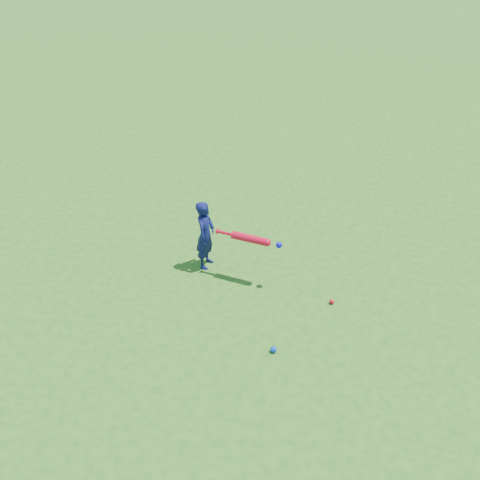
{
  "coord_description": "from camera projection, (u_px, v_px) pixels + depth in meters",
  "views": [
    {
      "loc": [
        2.94,
        -5.33,
        4.2
      ],
      "look_at": [
        1.13,
        0.22,
        0.53
      ],
      "focal_mm": 40.0,
      "sensor_mm": 36.0,
      "label": 1
    }
  ],
  "objects": [
    {
      "name": "child",
      "position": [
        205.0,
        235.0,
        7.09
      ],
      "size": [
        0.23,
        0.36,
        0.97
      ],
      "primitive_type": "imported",
      "rotation": [
        0.0,
        0.0,
        1.58
      ],
      "color": "#10144C",
      "rests_on": "ground"
    },
    {
      "name": "ground",
      "position": [
        156.0,
        267.0,
        7.3
      ],
      "size": [
        80.0,
        80.0,
        0.0
      ],
      "primitive_type": "plane",
      "color": "#296317",
      "rests_on": "ground"
    },
    {
      "name": "ground_ball_blue",
      "position": [
        274.0,
        349.0,
        5.9
      ],
      "size": [
        0.07,
        0.07,
        0.07
      ],
      "primitive_type": "sphere",
      "color": "#0B39CA",
      "rests_on": "ground"
    },
    {
      "name": "ground_ball_red",
      "position": [
        332.0,
        302.0,
        6.62
      ],
      "size": [
        0.06,
        0.06,
        0.06
      ],
      "primitive_type": "sphere",
      "color": "red",
      "rests_on": "ground"
    },
    {
      "name": "bat_swing",
      "position": [
        252.0,
        239.0,
        6.74
      ],
      "size": [
        0.89,
        0.15,
        0.1
      ],
      "rotation": [
        0.0,
        0.0,
        -0.09
      ],
      "color": "red",
      "rests_on": "ground"
    }
  ]
}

